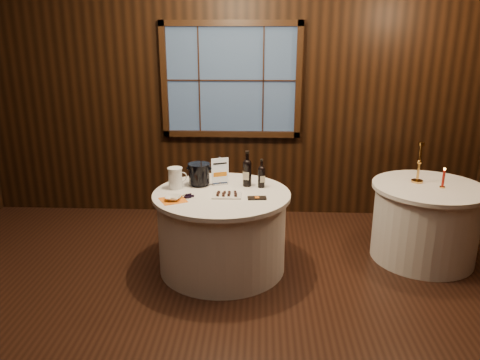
{
  "coord_description": "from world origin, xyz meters",
  "views": [
    {
      "loc": [
        0.36,
        -3.08,
        2.2
      ],
      "look_at": [
        0.18,
        0.9,
        0.93
      ],
      "focal_mm": 35.0,
      "sensor_mm": 36.0,
      "label": 1
    }
  ],
  "objects_px": {
    "sign_stand": "(220,175)",
    "red_candle": "(443,180)",
    "grape_bunch": "(189,196)",
    "brass_candlestick": "(419,168)",
    "port_bottle_right": "(261,175)",
    "glass_pitcher": "(176,178)",
    "chocolate_box": "(257,198)",
    "cracker_bowl": "(173,198)",
    "ice_bucket": "(199,174)",
    "port_bottle_left": "(247,171)",
    "side_table": "(425,222)",
    "chocolate_plate": "(227,195)",
    "main_table": "(222,231)"
  },
  "relations": [
    {
      "from": "sign_stand",
      "to": "red_candle",
      "type": "distance_m",
      "value": 2.13
    },
    {
      "from": "grape_bunch",
      "to": "sign_stand",
      "type": "bearing_deg",
      "value": 59.23
    },
    {
      "from": "sign_stand",
      "to": "brass_candlestick",
      "type": "bearing_deg",
      "value": -15.91
    },
    {
      "from": "port_bottle_right",
      "to": "glass_pitcher",
      "type": "xyz_separation_m",
      "value": [
        -0.81,
        -0.07,
        -0.02
      ]
    },
    {
      "from": "chocolate_box",
      "to": "cracker_bowl",
      "type": "xyz_separation_m",
      "value": [
        -0.74,
        -0.07,
        0.01
      ]
    },
    {
      "from": "ice_bucket",
      "to": "glass_pitcher",
      "type": "distance_m",
      "value": 0.24
    },
    {
      "from": "grape_bunch",
      "to": "red_candle",
      "type": "xyz_separation_m",
      "value": [
        2.38,
        0.4,
        0.06
      ]
    },
    {
      "from": "port_bottle_left",
      "to": "cracker_bowl",
      "type": "relative_size",
      "value": 2.49
    },
    {
      "from": "cracker_bowl",
      "to": "port_bottle_right",
      "type": "bearing_deg",
      "value": 27.07
    },
    {
      "from": "side_table",
      "to": "sign_stand",
      "type": "relative_size",
      "value": 3.92
    },
    {
      "from": "cracker_bowl",
      "to": "red_candle",
      "type": "relative_size",
      "value": 0.7
    },
    {
      "from": "side_table",
      "to": "chocolate_plate",
      "type": "distance_m",
      "value": 2.02
    },
    {
      "from": "port_bottle_right",
      "to": "chocolate_box",
      "type": "relative_size",
      "value": 1.67
    },
    {
      "from": "red_candle",
      "to": "ice_bucket",
      "type": "bearing_deg",
      "value": -179.27
    },
    {
      "from": "side_table",
      "to": "grape_bunch",
      "type": "relative_size",
      "value": 7.11
    },
    {
      "from": "main_table",
      "to": "sign_stand",
      "type": "relative_size",
      "value": 4.64
    },
    {
      "from": "red_candle",
      "to": "chocolate_plate",
      "type": "bearing_deg",
      "value": -170.62
    },
    {
      "from": "sign_stand",
      "to": "side_table",
      "type": "bearing_deg",
      "value": -19.02
    },
    {
      "from": "port_bottle_left",
      "to": "chocolate_box",
      "type": "relative_size",
      "value": 2.08
    },
    {
      "from": "cracker_bowl",
      "to": "side_table",
      "type": "bearing_deg",
      "value": 12.22
    },
    {
      "from": "ice_bucket",
      "to": "grape_bunch",
      "type": "height_order",
      "value": "ice_bucket"
    },
    {
      "from": "side_table",
      "to": "chocolate_plate",
      "type": "height_order",
      "value": "chocolate_plate"
    },
    {
      "from": "grape_bunch",
      "to": "glass_pitcher",
      "type": "bearing_deg",
      "value": 121.41
    },
    {
      "from": "main_table",
      "to": "ice_bucket",
      "type": "xyz_separation_m",
      "value": [
        -0.23,
        0.21,
        0.5
      ]
    },
    {
      "from": "port_bottle_left",
      "to": "port_bottle_right",
      "type": "relative_size",
      "value": 1.25
    },
    {
      "from": "main_table",
      "to": "sign_stand",
      "type": "xyz_separation_m",
      "value": [
        -0.04,
        0.25,
        0.48
      ]
    },
    {
      "from": "grape_bunch",
      "to": "glass_pitcher",
      "type": "height_order",
      "value": "glass_pitcher"
    },
    {
      "from": "chocolate_plate",
      "to": "grape_bunch",
      "type": "xyz_separation_m",
      "value": [
        -0.34,
        -0.06,
        0.0
      ]
    },
    {
      "from": "glass_pitcher",
      "to": "chocolate_plate",
      "type": "bearing_deg",
      "value": -47.2
    },
    {
      "from": "grape_bunch",
      "to": "chocolate_plate",
      "type": "bearing_deg",
      "value": 10.6
    },
    {
      "from": "side_table",
      "to": "brass_candlestick",
      "type": "relative_size",
      "value": 2.66
    },
    {
      "from": "port_bottle_right",
      "to": "brass_candlestick",
      "type": "bearing_deg",
      "value": -13.28
    },
    {
      "from": "cracker_bowl",
      "to": "chocolate_box",
      "type": "bearing_deg",
      "value": 5.66
    },
    {
      "from": "chocolate_box",
      "to": "grape_bunch",
      "type": "height_order",
      "value": "grape_bunch"
    },
    {
      "from": "red_candle",
      "to": "grape_bunch",
      "type": "bearing_deg",
      "value": -170.45
    },
    {
      "from": "sign_stand",
      "to": "cracker_bowl",
      "type": "height_order",
      "value": "sign_stand"
    },
    {
      "from": "port_bottle_right",
      "to": "brass_candlestick",
      "type": "xyz_separation_m",
      "value": [
        1.54,
        0.23,
        0.03
      ]
    },
    {
      "from": "cracker_bowl",
      "to": "brass_candlestick",
      "type": "height_order",
      "value": "brass_candlestick"
    },
    {
      "from": "grape_bunch",
      "to": "cracker_bowl",
      "type": "height_order",
      "value": "cracker_bowl"
    },
    {
      "from": "cracker_bowl",
      "to": "brass_candlestick",
      "type": "bearing_deg",
      "value": 15.08
    },
    {
      "from": "port_bottle_right",
      "to": "chocolate_plate",
      "type": "relative_size",
      "value": 1.05
    },
    {
      "from": "port_bottle_left",
      "to": "cracker_bowl",
      "type": "bearing_deg",
      "value": -130.98
    },
    {
      "from": "side_table",
      "to": "glass_pitcher",
      "type": "height_order",
      "value": "glass_pitcher"
    },
    {
      "from": "sign_stand",
      "to": "red_candle",
      "type": "bearing_deg",
      "value": -20.74
    },
    {
      "from": "main_table",
      "to": "chocolate_plate",
      "type": "bearing_deg",
      "value": -60.75
    },
    {
      "from": "port_bottle_left",
      "to": "port_bottle_right",
      "type": "height_order",
      "value": "port_bottle_left"
    },
    {
      "from": "main_table",
      "to": "side_table",
      "type": "relative_size",
      "value": 1.19
    },
    {
      "from": "sign_stand",
      "to": "chocolate_box",
      "type": "distance_m",
      "value": 0.55
    },
    {
      "from": "port_bottle_left",
      "to": "ice_bucket",
      "type": "xyz_separation_m",
      "value": [
        -0.46,
        -0.0,
        -0.04
      ]
    },
    {
      "from": "cracker_bowl",
      "to": "red_candle",
      "type": "distance_m",
      "value": 2.55
    }
  ]
}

